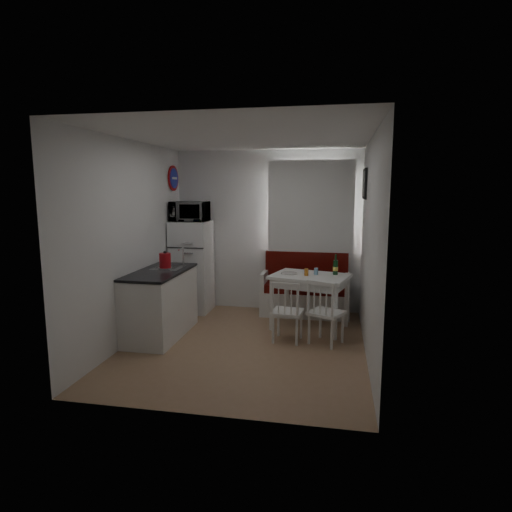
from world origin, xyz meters
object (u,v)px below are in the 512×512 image
at_px(kettle, 165,261).
at_px(chair_right, 326,306).
at_px(dining_table, 310,281).
at_px(microwave, 190,211).
at_px(kitchen_counter, 161,303).
at_px(chair_left, 287,305).
at_px(wine_bottle, 336,264).
at_px(fridge, 192,266).
at_px(bench, 305,294).

bearing_deg(kettle, chair_right, -1.61).
distance_m(dining_table, kettle, 2.03).
height_order(dining_table, microwave, microwave).
bearing_deg(microwave, kitchen_counter, -90.94).
bearing_deg(chair_left, wine_bottle, 57.46).
distance_m(dining_table, microwave, 2.22).
distance_m(dining_table, fridge, 2.02).
relative_size(bench, microwave, 2.44).
xyz_separation_m(dining_table, kettle, (-1.91, -0.60, 0.33)).
distance_m(kettle, wine_bottle, 2.37).
relative_size(dining_table, microwave, 2.11).
height_order(kettle, wine_bottle, kettle).
bearing_deg(wine_bottle, bench, 128.45).
relative_size(fridge, microwave, 2.60).
distance_m(bench, fridge, 1.88).
bearing_deg(fridge, bench, 3.50).
xyz_separation_m(chair_right, fridge, (-2.19, 1.23, 0.21)).
relative_size(bench, kettle, 5.60).
bearing_deg(dining_table, chair_left, -95.91).
relative_size(dining_table, wine_bottle, 4.10).
bearing_deg(chair_left, fridge, 150.11).
relative_size(bench, fridge, 0.94).
height_order(kitchen_counter, dining_table, kitchen_counter).
distance_m(bench, kettle, 2.32).
xyz_separation_m(chair_left, chair_right, (0.50, -0.00, 0.02)).
bearing_deg(kettle, kitchen_counter, -122.37).
bearing_deg(bench, dining_table, -80.69).
bearing_deg(chair_left, dining_table, 75.05).
xyz_separation_m(kitchen_counter, bench, (1.85, 1.36, -0.13)).
distance_m(kitchen_counter, chair_left, 1.71).
relative_size(kitchen_counter, kettle, 5.35).
xyz_separation_m(bench, dining_table, (0.11, -0.68, 0.37)).
bearing_deg(kitchen_counter, bench, 36.25).
xyz_separation_m(chair_right, wine_bottle, (0.10, 0.76, 0.40)).
xyz_separation_m(bench, microwave, (-1.83, -0.16, 1.30)).
distance_m(chair_left, wine_bottle, 1.05).
xyz_separation_m(kitchen_counter, wine_bottle, (2.31, 0.77, 0.47)).
xyz_separation_m(bench, chair_right, (0.36, -1.34, 0.20)).
xyz_separation_m(bench, chair_left, (-0.14, -1.34, 0.18)).
bearing_deg(fridge, dining_table, -16.34).
relative_size(kitchen_counter, chair_left, 3.02).
bearing_deg(kitchen_counter, wine_bottle, 18.53).
xyz_separation_m(kettle, wine_bottle, (2.26, 0.70, -0.10)).
xyz_separation_m(bench, wine_bottle, (0.46, -0.58, 0.60)).
bearing_deg(wine_bottle, kitchen_counter, -161.47).
relative_size(kettle, wine_bottle, 0.85).
height_order(kitchen_counter, wine_bottle, kitchen_counter).
height_order(chair_left, kettle, kettle).
distance_m(chair_left, fridge, 2.10).
xyz_separation_m(chair_left, kettle, (-1.66, 0.06, 0.52)).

